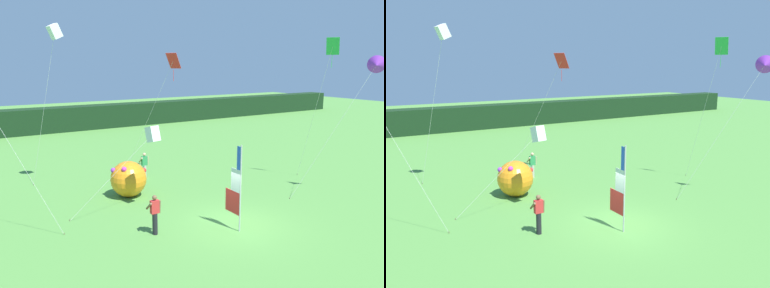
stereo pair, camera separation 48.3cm
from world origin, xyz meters
TOP-DOWN VIEW (x-y plane):
  - ground_plane at (0.00, 0.00)m, footprint 120.00×120.00m
  - distant_treeline at (0.00, 29.36)m, footprint 80.00×2.40m
  - banner_flag at (-0.20, -0.31)m, footprint 0.06×1.03m
  - person_near_banner at (-0.15, 8.81)m, footprint 0.55×0.48m
  - person_mid_field at (-3.38, 1.06)m, footprint 0.55×0.48m
  - inflatable_balloon at (-2.37, 6.13)m, footprint 2.00×1.93m
  - folding_chair at (-0.99, 8.07)m, footprint 0.51×0.51m
  - kite_green_diamond_0 at (8.38, 2.13)m, footprint 0.61×2.51m
  - kite_red_diamond_1 at (1.68, 8.50)m, footprint 2.56×3.37m
  - kite_white_box_4 at (-2.21, 3.48)m, footprint 4.15×1.30m
  - kite_white_box_5 at (-4.99, 9.18)m, footprint 1.82×2.08m
  - kite_purple_delta_6 at (7.90, -1.00)m, footprint 3.70×2.68m

SIDE VIEW (x-z plane):
  - ground_plane at x=0.00m, z-range 0.00..0.00m
  - folding_chair at x=-0.99m, z-range 0.07..0.96m
  - person_near_banner at x=-0.15m, z-range 0.05..1.66m
  - person_mid_field at x=-3.38m, z-range 0.06..1.78m
  - inflatable_balloon at x=-2.37m, z-range 0.00..1.94m
  - distant_treeline at x=0.00m, z-range 0.00..2.54m
  - banner_flag at x=-0.20m, z-range -0.08..3.68m
  - kite_white_box_4 at x=-2.21m, z-range 1.68..5.90m
  - kite_red_diamond_1 at x=1.68m, z-range 3.09..10.76m
  - kite_purple_delta_6 at x=7.90m, z-range 3.23..10.67m
  - kite_green_diamond_0 at x=8.38m, z-range 3.39..11.85m
  - kite_white_box_5 at x=-4.99m, z-range 4.09..13.22m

